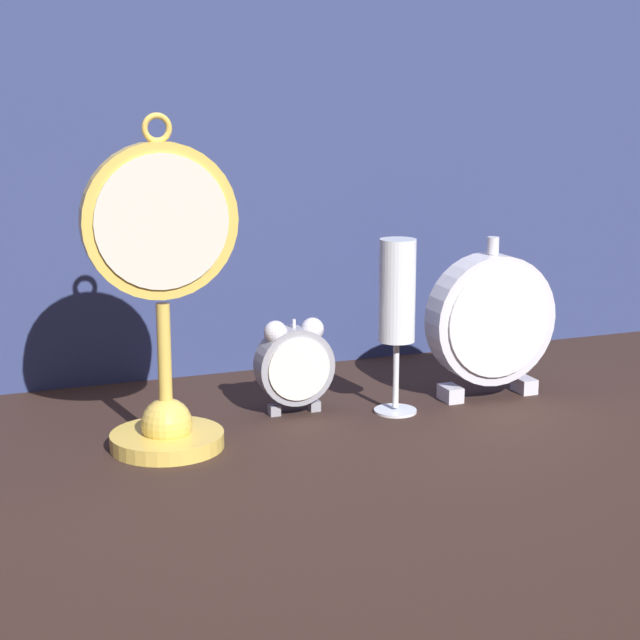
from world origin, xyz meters
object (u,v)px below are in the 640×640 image
alarm_clock_twin_bell (294,362)px  mantel_clock_silver (491,320)px  champagne_flute (397,303)px  pocket_watch_on_stand (163,313)px

alarm_clock_twin_bell → mantel_clock_silver: size_ratio=0.57×
mantel_clock_silver → champagne_flute: (-0.13, -0.02, 0.03)m
pocket_watch_on_stand → champagne_flute: pocket_watch_on_stand is taller
alarm_clock_twin_bell → mantel_clock_silver: (0.24, -0.02, 0.03)m
pocket_watch_on_stand → alarm_clock_twin_bell: 0.19m
champagne_flute → mantel_clock_silver: bearing=6.6°
pocket_watch_on_stand → alarm_clock_twin_bell: size_ratio=3.11×
pocket_watch_on_stand → alarm_clock_twin_bell: pocket_watch_on_stand is taller
alarm_clock_twin_bell → mantel_clock_silver: bearing=-5.3°
alarm_clock_twin_bell → mantel_clock_silver: mantel_clock_silver is taller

